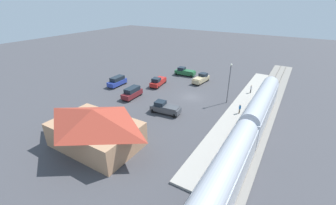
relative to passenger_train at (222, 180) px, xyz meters
The scene contains 14 objects.
ground_plane 26.64m from the passenger_train, 58.10° to the right, with size 200.00×200.00×0.00m, color #424247.
railway_track 22.66m from the passenger_train, 90.00° to the right, with size 4.80×70.00×0.30m.
platform 23.00m from the passenger_train, 79.92° to the right, with size 3.20×46.00×0.30m.
passenger_train is the anchor object (origin of this frame).
station_building 18.01m from the passenger_train, ahead, with size 12.63×8.46×5.58m.
pedestrian_on_platform 30.78m from the passenger_train, 82.94° to the right, with size 0.36×0.36×1.71m.
pedestrian_waiting_far 20.14m from the passenger_train, 80.44° to the right, with size 0.36×0.36×1.71m.
suv_maroon 29.13m from the passenger_train, 33.07° to the right, with size 2.10×4.95×2.22m.
pickup_tan 35.49m from the passenger_train, 63.51° to the right, with size 2.55×5.59×2.14m.
pickup_charcoal 20.27m from the passenger_train, 42.23° to the right, with size 5.56×2.88×2.14m.
pickup_green 40.96m from the passenger_train, 57.80° to the right, with size 5.52×2.77×2.14m.
pickup_red 34.10m from the passenger_train, 45.98° to the right, with size 2.71×5.62×2.14m.
suv_blue 37.32m from the passenger_train, 31.45° to the right, with size 2.05×4.93×2.22m.
light_pole_near_platform 24.68m from the passenger_train, 73.95° to the right, with size 0.44×0.44×7.89m.
Camera 1 is at (-17.90, 39.04, 18.77)m, focal length 23.78 mm.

